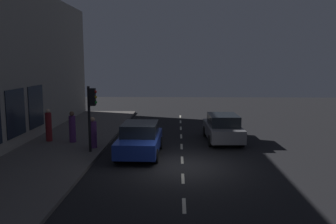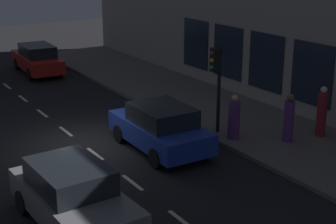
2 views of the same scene
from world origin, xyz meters
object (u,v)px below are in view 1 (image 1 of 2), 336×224
Objects in this scene: parked_car_2 at (140,139)px; parked_car_3 at (223,128)px; pedestrian_0 at (72,128)px; pedestrian_2 at (93,134)px; pedestrian_1 at (49,126)px; traffic_light at (91,106)px.

parked_car_3 is (-4.42, -3.07, -0.00)m from parked_car_2.
pedestrian_0 is 1.87m from pedestrian_2.
pedestrian_2 is (-1.42, 1.22, -0.07)m from pedestrian_0.
pedestrian_0 reaches higher than parked_car_2.
parked_car_2 is 5.81m from pedestrian_1.
pedestrian_1 is 3.17m from pedestrian_2.
parked_car_2 is 2.61× the size of pedestrian_2.
pedestrian_1 is at bearing -7.92° from pedestrian_0.
traffic_light is 4.02m from pedestrian_1.
parked_car_2 is 2.66m from pedestrian_2.
traffic_light is 7.60m from parked_car_3.
parked_car_3 is 8.43m from pedestrian_0.
traffic_light is 2.01× the size of pedestrian_2.
traffic_light is 2.99m from pedestrian_0.
pedestrian_0 is at bearing -175.22° from parked_car_3.
traffic_light reaches higher than pedestrian_1.
parked_car_2 is 5.38m from parked_car_3.
parked_car_2 is at bearing 153.70° from pedestrian_0.
parked_car_3 is at bearing -171.94° from pedestrian_0.
pedestrian_1 is (1.40, -0.22, 0.05)m from pedestrian_0.
pedestrian_1 is (5.34, -2.27, 0.21)m from parked_car_2.
parked_car_3 is at bearing -155.61° from traffic_light.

